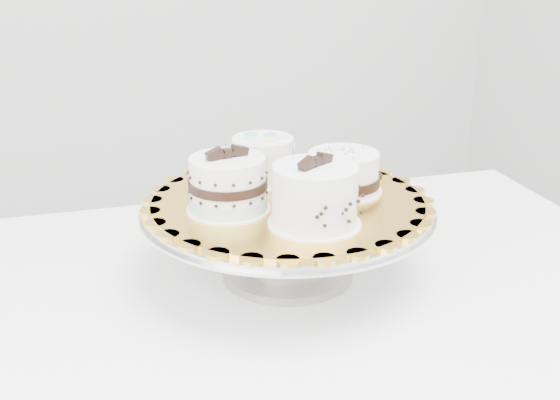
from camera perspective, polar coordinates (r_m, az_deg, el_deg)
name	(u,v)px	position (r m, az deg, el deg)	size (l,w,h in m)	color
table	(286,342)	(1.03, 0.53, -11.44)	(1.23, 0.92, 0.75)	white
cake_stand	(287,226)	(0.99, 0.61, -2.13)	(0.41, 0.41, 0.11)	gray
cake_board	(288,201)	(0.97, 0.62, -0.10)	(0.38, 0.38, 0.01)	gold
cake_swirl	(315,197)	(0.88, 2.86, 0.23)	(0.14, 0.14, 0.10)	white
cake_banded	(228,186)	(0.93, -4.26, 1.12)	(0.11, 0.11, 0.09)	white
cake_dots	(263,159)	(1.03, -1.40, 3.35)	(0.12, 0.12, 0.07)	white
cake_ribbon	(344,173)	(1.00, 5.21, 2.20)	(0.12, 0.11, 0.06)	white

